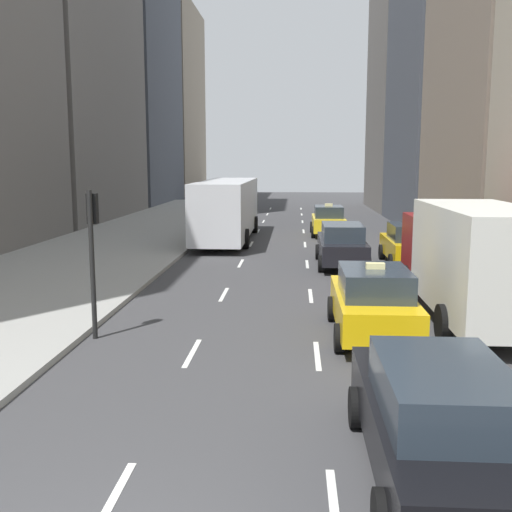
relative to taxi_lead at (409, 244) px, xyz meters
name	(u,v)px	position (x,y,z in m)	size (l,w,h in m)	color
sidewalk_left	(128,239)	(-13.80, 6.92, -0.81)	(8.00, 66.00, 0.15)	#9E9E99
lane_markings	(306,253)	(-4.20, 2.92, -0.87)	(5.72, 56.00, 0.01)	white
building_row_left	(83,12)	(-20.80, 21.31, 14.47)	(6.00, 81.03, 37.73)	gray
building_row_right	(464,37)	(5.20, 13.10, 10.73)	(6.00, 55.83, 30.44)	#A89E89
taxi_lead	(409,244)	(0.00, 0.00, 0.00)	(2.02, 4.40, 1.87)	yellow
taxi_second	(373,302)	(-2.80, -10.50, 0.00)	(2.02, 4.40, 1.87)	yellow
taxi_third	(328,220)	(-2.80, 9.99, 0.00)	(2.02, 4.40, 1.87)	yellow
sedan_black_near	(438,420)	(-2.80, -17.25, -0.01)	(2.02, 4.92, 1.70)	black
sedan_silver_behind	(342,244)	(-2.80, -0.37, 0.01)	(2.02, 5.00, 1.76)	black
city_bus	(227,208)	(-8.41, 7.47, 0.91)	(2.80, 11.61, 3.25)	silver
box_truck	(470,257)	(0.00, -8.62, 0.83)	(2.58, 8.40, 3.15)	maroon
traffic_light_pole	(92,240)	(-9.55, -11.02, 1.53)	(0.24, 0.42, 3.60)	black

